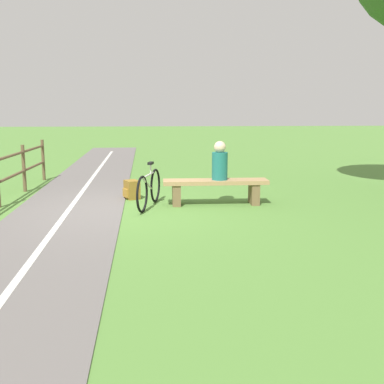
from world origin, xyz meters
TOP-DOWN VIEW (x-y plane):
  - ground_plane at (0.00, 0.00)m, footprint 80.00×80.00m
  - paved_path at (0.80, 4.00)m, footprint 2.99×36.04m
  - path_centre_line at (0.80, 4.00)m, footprint 0.93×31.99m
  - bench at (-1.95, -0.36)m, footprint 2.10×0.47m
  - person_seated at (-2.03, -0.36)m, footprint 0.31×0.31m
  - bicycle at (-0.62, -0.22)m, footprint 0.45×1.65m
  - backpack at (-0.23, -1.09)m, footprint 0.39×0.42m

SIDE VIEW (x-z plane):
  - ground_plane at x=0.00m, z-range 0.00..0.00m
  - paved_path at x=0.80m, z-range 0.00..0.02m
  - path_centre_line at x=0.80m, z-range 0.02..0.02m
  - backpack at x=-0.23m, z-range 0.00..0.40m
  - bench at x=-1.95m, z-range 0.11..0.61m
  - bicycle at x=-0.62m, z-range -0.07..0.80m
  - person_seated at x=-2.03m, z-range 0.47..1.24m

